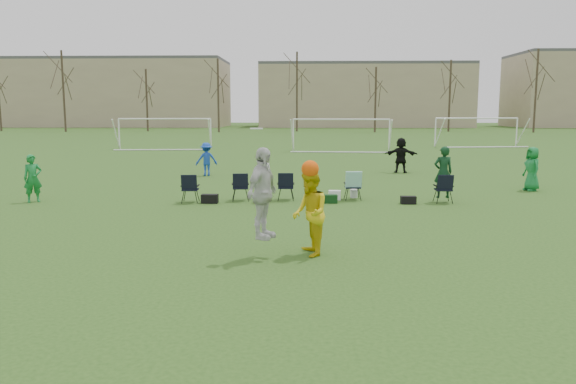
{
  "coord_description": "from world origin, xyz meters",
  "views": [
    {
      "loc": [
        1.33,
        -10.96,
        3.1
      ],
      "look_at": [
        0.93,
        1.66,
        1.25
      ],
      "focal_mm": 35.0,
      "sensor_mm": 36.0,
      "label": 1
    }
  ],
  "objects_px": {
    "goal_mid": "(341,126)",
    "fielder_blue": "(206,159)",
    "fielder_green_near": "(33,178)",
    "center_contest": "(288,203)",
    "goal_right": "(477,124)",
    "fielder_green_far": "(532,169)",
    "goal_left": "(165,125)",
    "fielder_black": "(401,155)"
  },
  "relations": [
    {
      "from": "fielder_black",
      "to": "goal_left",
      "type": "distance_m",
      "value": 23.36
    },
    {
      "from": "fielder_green_near",
      "to": "center_contest",
      "type": "distance_m",
      "value": 11.24
    },
    {
      "from": "fielder_blue",
      "to": "center_contest",
      "type": "relative_size",
      "value": 0.58
    },
    {
      "from": "fielder_black",
      "to": "goal_mid",
      "type": "distance_m",
      "value": 15.1
    },
    {
      "from": "goal_mid",
      "to": "fielder_blue",
      "type": "bearing_deg",
      "value": -109.99
    },
    {
      "from": "fielder_blue",
      "to": "goal_left",
      "type": "bearing_deg",
      "value": -89.56
    },
    {
      "from": "fielder_black",
      "to": "goal_right",
      "type": "bearing_deg",
      "value": -105.49
    },
    {
      "from": "fielder_black",
      "to": "goal_right",
      "type": "relative_size",
      "value": 0.24
    },
    {
      "from": "fielder_black",
      "to": "goal_mid",
      "type": "relative_size",
      "value": 0.24
    },
    {
      "from": "center_contest",
      "to": "goal_right",
      "type": "bearing_deg",
      "value": 68.07
    },
    {
      "from": "fielder_blue",
      "to": "fielder_green_near",
      "type": "bearing_deg",
      "value": 40.92
    },
    {
      "from": "fielder_green_near",
      "to": "fielder_black",
      "type": "bearing_deg",
      "value": -1.09
    },
    {
      "from": "fielder_green_far",
      "to": "center_contest",
      "type": "bearing_deg",
      "value": -52.82
    },
    {
      "from": "fielder_blue",
      "to": "goal_left",
      "type": "distance_m",
      "value": 19.76
    },
    {
      "from": "fielder_black",
      "to": "goal_mid",
      "type": "height_order",
      "value": "goal_mid"
    },
    {
      "from": "fielder_green_far",
      "to": "goal_mid",
      "type": "height_order",
      "value": "goal_mid"
    },
    {
      "from": "goal_left",
      "to": "goal_right",
      "type": "relative_size",
      "value": 1.01
    },
    {
      "from": "goal_mid",
      "to": "goal_right",
      "type": "xyz_separation_m",
      "value": [
        12.0,
        6.0,
        0.0
      ]
    },
    {
      "from": "fielder_green_near",
      "to": "goal_right",
      "type": "bearing_deg",
      "value": 16.5
    },
    {
      "from": "fielder_black",
      "to": "fielder_green_far",
      "type": "bearing_deg",
      "value": 132.69
    },
    {
      "from": "goal_left",
      "to": "goal_right",
      "type": "distance_m",
      "value": 26.31
    },
    {
      "from": "fielder_green_near",
      "to": "center_contest",
      "type": "xyz_separation_m",
      "value": [
        8.87,
        -6.9,
        0.35
      ]
    },
    {
      "from": "fielder_green_near",
      "to": "fielder_blue",
      "type": "distance_m",
      "value": 9.06
    },
    {
      "from": "fielder_green_near",
      "to": "goal_mid",
      "type": "bearing_deg",
      "value": 28.68
    },
    {
      "from": "goal_mid",
      "to": "center_contest",
      "type": "bearing_deg",
      "value": -91.52
    },
    {
      "from": "goal_right",
      "to": "fielder_green_far",
      "type": "bearing_deg",
      "value": -110.34
    },
    {
      "from": "fielder_green_far",
      "to": "center_contest",
      "type": "relative_size",
      "value": 0.62
    },
    {
      "from": "fielder_green_far",
      "to": "goal_mid",
      "type": "xyz_separation_m",
      "value": [
        -6.07,
        21.13,
        1.08
      ]
    },
    {
      "from": "fielder_green_far",
      "to": "goal_right",
      "type": "distance_m",
      "value": 27.79
    },
    {
      "from": "fielder_green_near",
      "to": "fielder_green_far",
      "type": "relative_size",
      "value": 0.95
    },
    {
      "from": "fielder_blue",
      "to": "center_contest",
      "type": "xyz_separation_m",
      "value": [
        4.35,
        -14.75,
        0.37
      ]
    },
    {
      "from": "fielder_green_far",
      "to": "goal_right",
      "type": "xyz_separation_m",
      "value": [
        5.93,
        27.13,
        1.08
      ]
    },
    {
      "from": "fielder_green_near",
      "to": "fielder_black",
      "type": "xyz_separation_m",
      "value": [
        13.96,
        9.51,
        0.06
      ]
    },
    {
      "from": "goal_mid",
      "to": "goal_left",
      "type": "bearing_deg",
      "value": 175.87
    },
    {
      "from": "fielder_black",
      "to": "goal_left",
      "type": "bearing_deg",
      "value": -36.58
    },
    {
      "from": "fielder_green_far",
      "to": "goal_right",
      "type": "height_order",
      "value": "goal_right"
    },
    {
      "from": "fielder_blue",
      "to": "goal_right",
      "type": "xyz_separation_m",
      "value": [
        19.38,
        22.58,
        1.14
      ]
    },
    {
      "from": "fielder_blue",
      "to": "goal_mid",
      "type": "height_order",
      "value": "goal_mid"
    },
    {
      "from": "center_contest",
      "to": "goal_right",
      "type": "distance_m",
      "value": 40.25
    },
    {
      "from": "fielder_green_near",
      "to": "fielder_green_far",
      "type": "xyz_separation_m",
      "value": [
        17.96,
        3.3,
        0.04
      ]
    },
    {
      "from": "fielder_blue",
      "to": "goal_mid",
      "type": "distance_m",
      "value": 18.19
    },
    {
      "from": "goal_mid",
      "to": "goal_right",
      "type": "distance_m",
      "value": 13.42
    }
  ]
}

